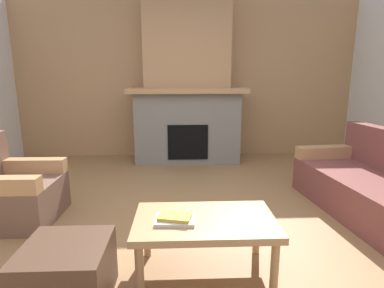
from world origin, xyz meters
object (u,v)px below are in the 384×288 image
Objects in this scene: fireplace at (187,91)px; coffee_table at (205,225)px; ottoman at (67,274)px; couch at (378,189)px; armchair at (12,192)px.

fireplace is 3.30m from coffee_table.
ottoman is (-0.85, -3.48, -0.96)m from fireplace.
couch and armchair have the same top height.
fireplace reaches higher than ottoman.
armchair is at bearing 179.45° from couch.
fireplace is 3.18× the size of armchair.
coffee_table is at bearing -26.99° from armchair.
fireplace is 2.70× the size of coffee_table.
fireplace is at bearing 76.27° from ottoman.
couch is 3.61× the size of ottoman.
couch is (1.89, -2.30, -0.88)m from fireplace.
armchair is 1.54m from ottoman.
fireplace reaches higher than armchair.
fireplace is 3.02m from armchair.
couch is 1.88× the size of coffee_table.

